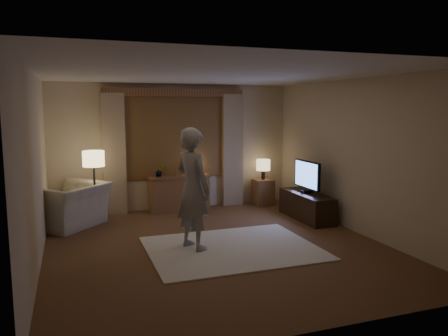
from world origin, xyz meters
name	(u,v)px	position (x,y,z in m)	size (l,w,h in m)	color
room	(207,157)	(0.00, 0.50, 1.33)	(5.04, 5.54, 2.64)	brown
rug	(232,248)	(0.18, -0.19, 0.01)	(2.50, 2.00, 0.02)	#F5E8CE
sideboard	(179,194)	(0.02, 2.50, 0.35)	(1.20, 0.40, 0.70)	brown
picture_frame	(179,172)	(0.02, 2.50, 0.80)	(0.16, 0.02, 0.20)	brown
plant	(159,171)	(-0.38, 2.50, 0.85)	(0.17, 0.13, 0.30)	#999999
table_lamp_sideboard	(198,167)	(0.42, 2.50, 0.90)	(0.22, 0.22, 0.30)	black
floor_lamp	(94,163)	(-1.67, 2.07, 1.12)	(0.39, 0.39, 1.34)	black
armchair	(69,206)	(-2.12, 1.94, 0.39)	(1.19, 1.04, 0.77)	beige
side_table	(263,192)	(1.89, 2.45, 0.28)	(0.40, 0.40, 0.56)	brown
table_lamp_side	(263,165)	(1.89, 2.45, 0.87)	(0.30, 0.30, 0.44)	black
tv_stand	(306,206)	(2.15, 1.03, 0.25)	(0.45, 1.40, 0.50)	black
tv	(307,175)	(2.15, 1.03, 0.84)	(0.21, 0.86, 0.62)	black
person	(193,189)	(-0.37, 0.00, 0.93)	(0.66, 0.43, 1.81)	#A8A39B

